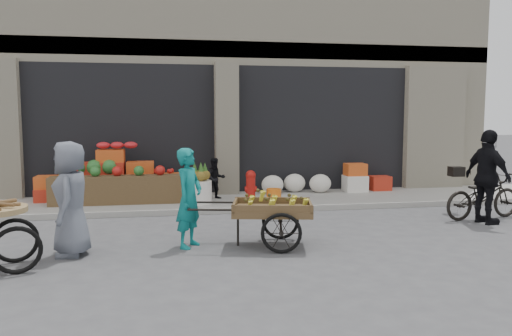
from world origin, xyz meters
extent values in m
plane|color=#424244|center=(0.00, 0.00, 0.00)|extent=(80.00, 80.00, 0.00)
cube|color=gray|center=(0.00, 4.10, 0.06)|extent=(18.00, 2.20, 0.12)
cube|color=beige|center=(0.00, 8.20, 3.50)|extent=(14.00, 6.00, 7.00)
cube|color=gray|center=(0.00, 5.35, 3.60)|extent=(14.00, 0.30, 0.40)
cube|color=black|center=(-2.48, 6.00, 1.67)|extent=(4.40, 1.60, 3.10)
cube|color=black|center=(2.48, 6.00, 1.67)|extent=(4.40, 1.60, 3.10)
cube|color=beige|center=(0.00, 5.15, 1.67)|extent=(0.55, 0.80, 3.22)
cube|color=brown|center=(-2.48, 3.95, 0.42)|extent=(2.80, 0.45, 0.60)
sphere|color=#1E5923|center=(-3.17, 4.45, 0.86)|extent=(0.34, 0.34, 0.34)
cylinder|color=silver|center=(-0.75, 3.60, 0.37)|extent=(0.52, 0.52, 0.50)
cylinder|color=#A5140F|center=(0.35, 3.55, 0.40)|extent=(0.20, 0.20, 0.56)
sphere|color=#A5140F|center=(0.35, 3.55, 0.72)|extent=(0.22, 0.22, 0.22)
cylinder|color=orange|center=(0.85, 3.50, 0.27)|extent=(0.32, 0.32, 0.30)
ellipsoid|color=silver|center=(1.68, 4.70, 0.34)|extent=(1.70, 0.60, 0.44)
imported|color=black|center=(-0.35, 4.20, 0.58)|extent=(0.51, 0.43, 0.93)
cube|color=brown|center=(0.16, 0.38, 0.55)|extent=(1.33, 1.01, 0.11)
torus|color=black|center=(0.20, -0.06, 0.30)|extent=(0.60, 0.18, 0.60)
torus|color=black|center=(0.37, 0.77, 0.30)|extent=(0.60, 0.18, 0.60)
cylinder|color=black|center=(-0.36, 0.49, 0.25)|extent=(0.04, 0.04, 0.50)
imported|color=#0E706F|center=(-1.10, 0.55, 0.76)|extent=(0.59, 0.66, 1.52)
torus|color=black|center=(-3.30, -0.40, 0.31)|extent=(0.61, 0.24, 0.62)
torus|color=black|center=(-3.47, 0.13, 0.31)|extent=(0.61, 0.24, 0.62)
imported|color=slate|center=(-2.78, 0.39, 0.82)|extent=(0.54, 0.81, 1.64)
imported|color=black|center=(4.60, 1.66, 0.45)|extent=(1.79, 0.87, 0.90)
imported|color=black|center=(4.40, 1.26, 0.88)|extent=(0.59, 1.08, 1.75)
camera|label=1|loc=(-1.40, -6.98, 2.00)|focal=35.00mm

